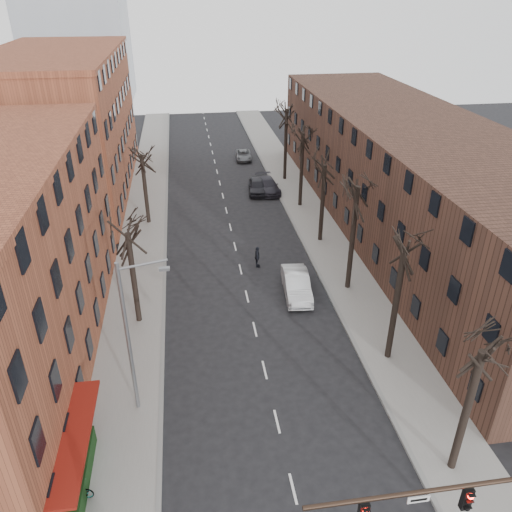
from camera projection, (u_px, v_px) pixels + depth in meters
name	position (u px, v px, depth m)	size (l,w,h in m)	color
sidewalk_left	(145.00, 218.00, 48.41)	(4.00, 90.00, 0.15)	gray
sidewalk_right	(306.00, 209.00, 50.46)	(4.00, 90.00, 0.15)	gray
building_left_far	(64.00, 127.00, 51.88)	(12.00, 28.00, 14.00)	brown
building_right	(408.00, 175.00, 44.79)	(12.00, 50.00, 10.00)	#462B20
awning_left	(85.00, 477.00, 23.08)	(1.20, 7.00, 0.15)	maroon
hedge	(77.00, 487.00, 21.88)	(0.80, 6.00, 1.00)	#153512
tree_right_a	(451.00, 468.00, 23.52)	(5.20, 5.20, 10.00)	black
tree_right_b	(387.00, 358.00, 30.47)	(5.20, 5.20, 10.80)	black
tree_right_c	(347.00, 288.00, 37.42)	(5.20, 5.20, 11.60)	black
tree_right_d	(320.00, 241.00, 44.37)	(5.20, 5.20, 10.00)	black
tree_right_e	(300.00, 206.00, 51.32)	(5.20, 5.20, 10.80)	black
tree_right_f	(285.00, 180.00, 58.26)	(5.20, 5.20, 11.60)	black
tree_left_a	(140.00, 322.00, 33.73)	(5.20, 5.20, 9.50)	black
tree_left_b	(149.00, 223.00, 47.63)	(5.20, 5.20, 9.50)	black
streetlight	(131.00, 333.00, 24.46)	(2.45, 0.22, 9.03)	slate
silver_sedan	(296.00, 285.00, 36.31)	(1.77, 5.07, 1.67)	silver
parked_car_near	(257.00, 186.00, 54.24)	(1.83, 4.55, 1.55)	black
parked_car_mid	(268.00, 185.00, 54.53)	(2.07, 5.10, 1.48)	black
parked_car_far	(244.00, 155.00, 64.66)	(1.94, 4.20, 1.17)	slate
pedestrian_crossing	(257.00, 257.00, 39.88)	(1.04, 0.43, 1.78)	black
bicycle	(75.00, 490.00, 21.81)	(0.59, 1.68, 0.88)	gray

